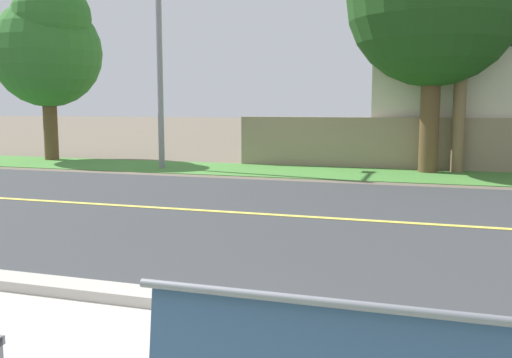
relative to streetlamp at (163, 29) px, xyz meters
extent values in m
plane|color=#665B4C|center=(5.43, -4.18, -3.77)|extent=(140.00, 140.00, 0.00)
cube|color=#ADA89E|center=(5.43, -9.83, -3.71)|extent=(44.00, 0.30, 0.11)
cube|color=#383A3D|center=(5.43, -5.68, -3.76)|extent=(52.00, 8.00, 0.01)
cube|color=#E0CC4C|center=(5.43, -5.68, -3.76)|extent=(48.00, 0.14, 0.01)
cube|color=#478438|center=(5.43, 0.19, -3.76)|extent=(48.00, 2.80, 0.02)
cylinder|color=slate|center=(6.87, -12.05, -2.78)|extent=(1.78, 0.04, 0.04)
cylinder|color=gray|center=(0.00, -0.21, -0.50)|extent=(0.16, 0.16, 6.54)
cylinder|color=brown|center=(-4.49, 0.96, -2.72)|extent=(0.44, 0.44, 2.10)
sphere|color=#2D6B28|center=(-4.49, 0.96, -0.42)|extent=(3.35, 3.35, 3.35)
sphere|color=#2D6B28|center=(-4.07, 0.71, 0.59)|extent=(2.35, 2.35, 2.35)
cylinder|color=brown|center=(6.99, 1.02, -2.40)|extent=(0.48, 0.48, 2.73)
cube|color=gray|center=(8.22, 1.70, -3.07)|extent=(13.00, 0.36, 1.40)
cube|color=#232833|center=(8.40, 1.67, 0.09)|extent=(1.10, 0.06, 1.30)
camera|label=1|loc=(7.10, -14.02, -2.06)|focal=39.27mm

